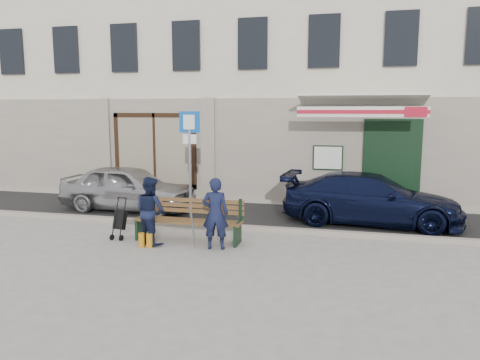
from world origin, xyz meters
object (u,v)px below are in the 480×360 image
(car_navy, at_px, (371,199))
(man, at_px, (215,213))
(woman, at_px, (150,211))
(stroller, at_px, (120,221))
(car_silver, at_px, (128,188))
(bench, at_px, (186,220))
(parking_sign, at_px, (190,149))

(car_navy, height_order, man, man)
(woman, xyz_separation_m, stroller, (-0.85, 0.22, -0.32))
(car_silver, distance_m, bench, 3.71)
(woman, bearing_deg, car_silver, -25.78)
(woman, distance_m, stroller, 0.94)
(parking_sign, height_order, stroller, parking_sign)
(stroller, bearing_deg, bench, 18.78)
(stroller, bearing_deg, woman, -2.62)
(car_navy, relative_size, stroller, 4.81)
(parking_sign, bearing_deg, car_navy, 15.23)
(parking_sign, bearing_deg, bench, -72.23)
(car_silver, xyz_separation_m, man, (3.49, -2.97, 0.09))
(bench, xyz_separation_m, man, (0.80, -0.42, 0.29))
(bench, xyz_separation_m, woman, (-0.65, -0.40, 0.27))
(woman, relative_size, stroller, 1.59)
(car_silver, height_order, stroller, car_silver)
(car_navy, bearing_deg, man, 137.25)
(stroller, bearing_deg, car_navy, 38.56)
(man, bearing_deg, parking_sign, -66.60)
(car_navy, bearing_deg, woman, 126.69)
(parking_sign, distance_m, bench, 2.13)
(bench, relative_size, stroller, 2.62)
(bench, distance_m, man, 0.95)
(bench, bearing_deg, woman, -148.43)
(parking_sign, xyz_separation_m, man, (1.23, -1.92, -1.15))
(parking_sign, height_order, woman, parking_sign)
(car_silver, bearing_deg, bench, -131.26)
(car_silver, bearing_deg, stroller, -154.30)
(parking_sign, xyz_separation_m, bench, (0.44, -1.50, -1.44))
(stroller, bearing_deg, parking_sign, 69.46)
(bench, distance_m, stroller, 1.52)
(car_navy, xyz_separation_m, woman, (-4.63, -2.98, 0.09))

